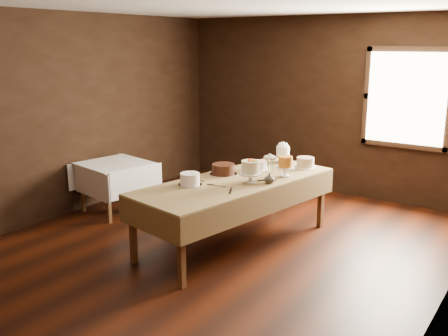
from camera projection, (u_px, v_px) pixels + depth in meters
floor at (214, 249)px, 5.96m from camera, size 5.00×6.00×0.01m
ceiling at (213, 2)px, 5.28m from camera, size 5.00×6.00×0.01m
wall_back at (323, 106)px, 8.01m from camera, size 5.00×0.02×2.80m
wall_left at (68, 115)px, 6.99m from camera, size 0.02×6.00×2.80m
window at (406, 98)px, 7.20m from camera, size 1.10×0.05×1.30m
display_table at (236, 185)px, 5.95m from camera, size 1.45×2.72×0.80m
side_table at (115, 169)px, 7.13m from camera, size 1.00×1.00×0.72m
cake_meringue at (283, 155)px, 6.79m from camera, size 0.25×0.25×0.23m
cake_speckled at (305, 163)px, 6.52m from camera, size 0.30×0.30×0.13m
cake_lattice at (258, 166)px, 6.40m from camera, size 0.31×0.31×0.10m
cake_caramel at (285, 168)px, 6.07m from camera, size 0.24×0.24×0.26m
cake_chocolate at (223, 169)px, 6.17m from camera, size 0.34×0.34×0.13m
cake_flowers at (250, 173)px, 5.79m from camera, size 0.27×0.27×0.27m
cake_swirl at (190, 180)px, 5.70m from camera, size 0.28×0.28×0.14m
cake_server_a at (220, 186)px, 5.67m from camera, size 0.24×0.06×0.01m
cake_server_b at (230, 192)px, 5.45m from camera, size 0.14×0.22×0.01m
cake_server_c at (253, 175)px, 6.16m from camera, size 0.10×0.24×0.01m
cake_server_d at (271, 180)px, 5.93m from camera, size 0.17×0.20×0.01m
cake_server_e at (200, 180)px, 5.91m from camera, size 0.24×0.08×0.01m
flower_vase at (269, 178)px, 5.78m from camera, size 0.17×0.17×0.13m
flower_bouquet at (270, 163)px, 5.74m from camera, size 0.14×0.14×0.20m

